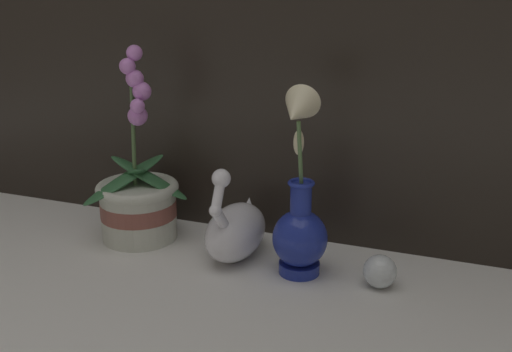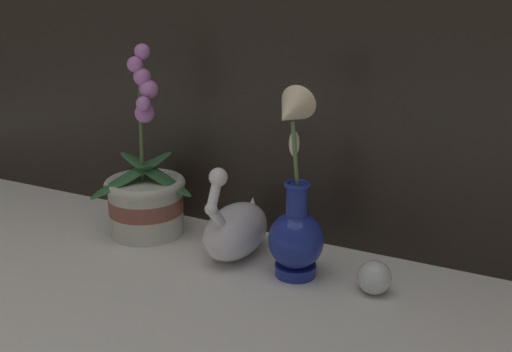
# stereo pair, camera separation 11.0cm
# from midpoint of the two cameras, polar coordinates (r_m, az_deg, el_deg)

# --- Properties ---
(ground_plane) EXTENTS (2.80, 2.80, 0.00)m
(ground_plane) POSITION_cam_midpoint_polar(r_m,az_deg,el_deg) (1.08, -6.46, -9.95)
(ground_plane) COLOR silver
(orchid_potted_plant) EXTENTS (0.19, 0.20, 0.39)m
(orchid_potted_plant) POSITION_cam_midpoint_polar(r_m,az_deg,el_deg) (1.24, -13.66, -2.25)
(orchid_potted_plant) COLOR beige
(orchid_potted_plant) RESTS_ON ground_plane
(swan_figurine) EXTENTS (0.10, 0.20, 0.19)m
(swan_figurine) POSITION_cam_midpoint_polar(r_m,az_deg,el_deg) (1.14, -4.69, -5.09)
(swan_figurine) COLOR white
(swan_figurine) RESTS_ON ground_plane
(blue_vase) EXTENTS (0.10, 0.13, 0.34)m
(blue_vase) POSITION_cam_midpoint_polar(r_m,az_deg,el_deg) (1.05, 1.17, -3.96)
(blue_vase) COLOR navy
(blue_vase) RESTS_ON ground_plane
(glass_sphere) EXTENTS (0.06, 0.06, 0.06)m
(glass_sphere) POSITION_cam_midpoint_polar(r_m,az_deg,el_deg) (1.05, 8.78, -9.04)
(glass_sphere) COLOR silver
(glass_sphere) RESTS_ON ground_plane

